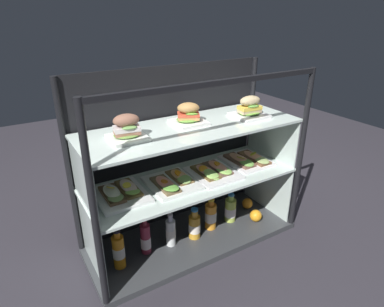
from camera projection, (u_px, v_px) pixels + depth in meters
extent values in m
cube|color=#2C2930|center=(192.00, 240.00, 2.05)|extent=(6.00, 6.00, 0.02)
cube|color=#36383B|center=(192.00, 237.00, 2.04)|extent=(1.26, 0.49, 0.04)
cylinder|color=black|center=(95.00, 218.00, 1.37)|extent=(0.03, 0.03, 1.03)
cylinder|color=black|center=(300.00, 156.00, 1.96)|extent=(0.03, 0.03, 1.03)
cylinder|color=black|center=(69.00, 175.00, 1.73)|extent=(0.03, 0.03, 1.03)
cylinder|color=black|center=(250.00, 133.00, 2.31)|extent=(0.03, 0.03, 1.03)
cube|color=black|center=(219.00, 83.00, 1.46)|extent=(1.23, 0.02, 0.02)
cube|color=black|center=(172.00, 147.00, 2.02)|extent=(1.20, 0.01, 0.99)
cube|color=silver|center=(92.00, 242.00, 1.68)|extent=(0.01, 0.43, 0.37)
cube|color=silver|center=(267.00, 183.00, 2.24)|extent=(0.01, 0.43, 0.37)
cube|color=silver|center=(192.00, 180.00, 1.88)|extent=(1.21, 0.44, 0.01)
cube|color=silver|center=(83.00, 182.00, 1.54)|extent=(0.01, 0.43, 0.30)
cube|color=silver|center=(272.00, 135.00, 2.10)|extent=(0.01, 0.43, 0.30)
cube|color=silver|center=(192.00, 128.00, 1.76)|extent=(1.21, 0.44, 0.01)
cube|color=white|center=(128.00, 138.00, 1.58)|extent=(0.17, 0.17, 0.02)
ellipsoid|color=olive|center=(127.00, 134.00, 1.57)|extent=(0.13, 0.11, 0.02)
cube|color=#9B664F|center=(127.00, 132.00, 1.57)|extent=(0.13, 0.09, 0.02)
cube|color=silver|center=(127.00, 128.00, 1.56)|extent=(0.13, 0.10, 0.02)
ellipsoid|color=#6C9D4F|center=(129.00, 128.00, 1.52)|extent=(0.08, 0.04, 0.02)
ellipsoid|color=brown|center=(126.00, 120.00, 1.54)|extent=(0.13, 0.10, 0.06)
cube|color=white|center=(188.00, 122.00, 1.79)|extent=(0.17, 0.17, 0.02)
ellipsoid|color=#67A23E|center=(188.00, 119.00, 1.79)|extent=(0.13, 0.11, 0.02)
cube|color=tan|center=(188.00, 117.00, 1.78)|extent=(0.14, 0.12, 0.02)
cube|color=#D14D32|center=(188.00, 114.00, 1.78)|extent=(0.14, 0.13, 0.01)
ellipsoid|color=#76B63E|center=(192.00, 114.00, 1.74)|extent=(0.07, 0.06, 0.02)
ellipsoid|color=#AC7E46|center=(188.00, 108.00, 1.76)|extent=(0.14, 0.13, 0.06)
cube|color=white|center=(249.00, 115.00, 1.91)|extent=(0.18, 0.18, 0.02)
ellipsoid|color=#6EAB41|center=(249.00, 113.00, 1.90)|extent=(0.13, 0.11, 0.02)
cube|color=#D6BA87|center=(249.00, 111.00, 1.90)|extent=(0.13, 0.08, 0.02)
cube|color=gold|center=(250.00, 107.00, 1.89)|extent=(0.13, 0.09, 0.02)
ellipsoid|color=#67A742|center=(254.00, 106.00, 1.86)|extent=(0.08, 0.03, 0.01)
ellipsoid|color=tan|center=(250.00, 101.00, 1.87)|extent=(0.14, 0.09, 0.06)
cube|color=white|center=(121.00, 195.00, 1.70)|extent=(0.25, 0.29, 0.02)
cube|color=brown|center=(112.00, 194.00, 1.67)|extent=(0.09, 0.20, 0.02)
ellipsoid|color=#7C9B55|center=(116.00, 197.00, 1.62)|extent=(0.10, 0.12, 0.02)
ellipsoid|color=white|center=(112.00, 191.00, 1.67)|extent=(0.07, 0.16, 0.02)
cylinder|color=yellow|center=(110.00, 187.00, 1.68)|extent=(0.06, 0.06, 0.02)
cube|color=brown|center=(128.00, 188.00, 1.73)|extent=(0.09, 0.21, 0.01)
ellipsoid|color=#98D359|center=(133.00, 192.00, 1.68)|extent=(0.10, 0.12, 0.04)
ellipsoid|color=#F6D9C6|center=(128.00, 186.00, 1.73)|extent=(0.07, 0.17, 0.02)
cylinder|color=yellow|center=(127.00, 185.00, 1.71)|extent=(0.06, 0.06, 0.02)
cube|color=white|center=(172.00, 183.00, 1.81)|extent=(0.25, 0.29, 0.02)
cube|color=brown|center=(165.00, 185.00, 1.77)|extent=(0.09, 0.21, 0.01)
ellipsoid|color=#64A740|center=(171.00, 188.00, 1.71)|extent=(0.09, 0.12, 0.03)
ellipsoid|color=#F49C89|center=(165.00, 182.00, 1.76)|extent=(0.07, 0.17, 0.01)
cylinder|color=orange|center=(164.00, 181.00, 1.75)|extent=(0.05, 0.05, 0.01)
cube|color=brown|center=(179.00, 177.00, 1.85)|extent=(0.09, 0.19, 0.01)
ellipsoid|color=#84AF59|center=(184.00, 179.00, 1.81)|extent=(0.10, 0.11, 0.02)
ellipsoid|color=#E0A877|center=(179.00, 175.00, 1.85)|extent=(0.07, 0.15, 0.01)
cylinder|color=orange|center=(178.00, 173.00, 1.84)|extent=(0.06, 0.06, 0.03)
cube|color=white|center=(213.00, 173.00, 1.93)|extent=(0.25, 0.29, 0.01)
cube|color=brown|center=(205.00, 172.00, 1.91)|extent=(0.09, 0.21, 0.01)
ellipsoid|color=#99C95F|center=(212.00, 174.00, 1.85)|extent=(0.10, 0.12, 0.04)
ellipsoid|color=#E39C8F|center=(206.00, 170.00, 1.90)|extent=(0.07, 0.17, 0.01)
cylinder|color=orange|center=(203.00, 169.00, 1.90)|extent=(0.07, 0.06, 0.02)
cube|color=brown|center=(218.00, 168.00, 1.95)|extent=(0.09, 0.20, 0.01)
ellipsoid|color=#92C759|center=(224.00, 170.00, 1.90)|extent=(0.10, 0.12, 0.03)
ellipsoid|color=#EE9D81|center=(218.00, 166.00, 1.95)|extent=(0.07, 0.16, 0.02)
cylinder|color=orange|center=(217.00, 164.00, 1.94)|extent=(0.05, 0.05, 0.02)
cube|color=white|center=(246.00, 161.00, 2.08)|extent=(0.25, 0.29, 0.01)
cube|color=brown|center=(239.00, 160.00, 2.05)|extent=(0.09, 0.22, 0.02)
ellipsoid|color=#70A848|center=(246.00, 162.00, 2.00)|extent=(0.09, 0.12, 0.02)
ellipsoid|color=#E1A281|center=(239.00, 158.00, 2.05)|extent=(0.07, 0.18, 0.02)
cylinder|color=yellow|center=(241.00, 158.00, 2.02)|extent=(0.06, 0.06, 0.03)
cube|color=brown|center=(254.00, 158.00, 2.09)|extent=(0.09, 0.23, 0.01)
ellipsoid|color=#A2B96C|center=(262.00, 160.00, 2.03)|extent=(0.10, 0.13, 0.02)
ellipsoid|color=#F0A583|center=(254.00, 156.00, 2.08)|extent=(0.07, 0.18, 0.01)
cylinder|color=yellow|center=(253.00, 154.00, 2.09)|extent=(0.06, 0.06, 0.03)
cylinder|color=orange|center=(119.00, 252.00, 1.75)|extent=(0.06, 0.06, 0.19)
cylinder|color=white|center=(119.00, 252.00, 1.75)|extent=(0.06, 0.06, 0.06)
cylinder|color=orange|center=(117.00, 235.00, 1.70)|extent=(0.03, 0.03, 0.03)
cylinder|color=black|center=(116.00, 231.00, 1.69)|extent=(0.04, 0.04, 0.01)
cylinder|color=maroon|center=(145.00, 238.00, 1.86)|extent=(0.06, 0.06, 0.18)
cylinder|color=white|center=(146.00, 242.00, 1.87)|extent=(0.06, 0.06, 0.07)
cylinder|color=maroon|center=(144.00, 222.00, 1.81)|extent=(0.03, 0.03, 0.04)
cylinder|color=gold|center=(144.00, 218.00, 1.80)|extent=(0.03, 0.03, 0.01)
cylinder|color=white|center=(171.00, 233.00, 1.92)|extent=(0.06, 0.06, 0.16)
cylinder|color=white|center=(171.00, 233.00, 1.92)|extent=(0.06, 0.06, 0.05)
cylinder|color=white|center=(170.00, 218.00, 1.88)|extent=(0.03, 0.03, 0.03)
cylinder|color=silver|center=(170.00, 215.00, 1.87)|extent=(0.03, 0.03, 0.01)
cylinder|color=gold|center=(194.00, 227.00, 1.98)|extent=(0.07, 0.07, 0.15)
cylinder|color=white|center=(194.00, 228.00, 1.98)|extent=(0.07, 0.07, 0.05)
cylinder|color=gold|center=(194.00, 214.00, 1.94)|extent=(0.04, 0.04, 0.04)
cylinder|color=#2876B8|center=(194.00, 210.00, 1.93)|extent=(0.04, 0.04, 0.01)
cylinder|color=orange|center=(211.00, 216.00, 2.07)|extent=(0.07, 0.07, 0.17)
cylinder|color=white|center=(211.00, 216.00, 2.07)|extent=(0.07, 0.07, 0.07)
cylinder|color=orange|center=(211.00, 203.00, 2.03)|extent=(0.04, 0.04, 0.03)
cylinder|color=gold|center=(211.00, 200.00, 2.02)|extent=(0.04, 0.04, 0.01)
cylinder|color=#B2CA4F|center=(230.00, 210.00, 2.15)|extent=(0.07, 0.07, 0.15)
cylinder|color=white|center=(230.00, 211.00, 2.15)|extent=(0.07, 0.07, 0.06)
cylinder|color=#B0D454|center=(231.00, 197.00, 2.11)|extent=(0.04, 0.04, 0.03)
cylinder|color=#296BAD|center=(231.00, 194.00, 2.10)|extent=(0.04, 0.04, 0.01)
sphere|color=orange|center=(256.00, 216.00, 2.15)|extent=(0.08, 0.08, 0.08)
sphere|color=orange|center=(247.00, 203.00, 2.29)|extent=(0.07, 0.07, 0.07)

